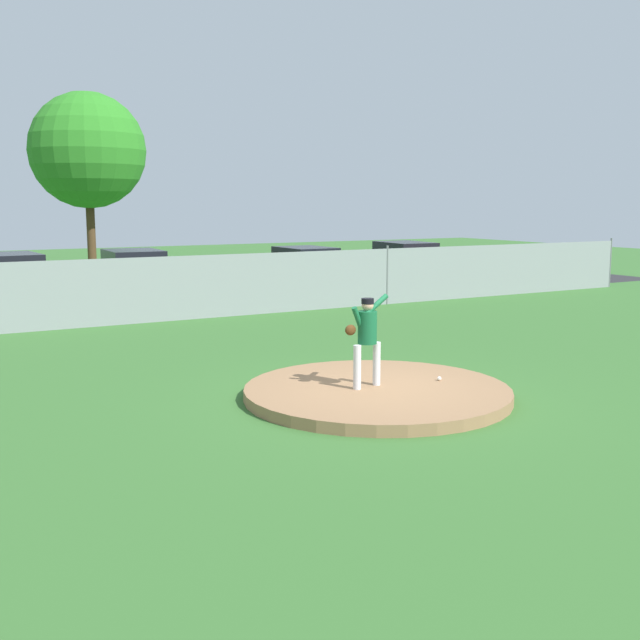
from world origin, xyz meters
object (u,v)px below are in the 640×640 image
parked_car_charcoal (11,285)px  parked_car_teal (305,271)px  parked_car_red (405,265)px  parked_car_slate (134,279)px  pitcher_youth (367,333)px  baseball (439,379)px

parked_car_charcoal → parked_car_teal: 10.27m
parked_car_red → parked_car_slate: parked_car_slate is taller
pitcher_youth → parked_car_teal: size_ratio=0.38×
parked_car_charcoal → parked_car_slate: bearing=0.1°
parked_car_charcoal → parked_car_teal: parked_car_charcoal is taller
pitcher_youth → parked_car_red: (11.07, 14.36, -0.31)m
baseball → parked_car_slate: size_ratio=0.02×
pitcher_youth → parked_car_teal: 15.72m
baseball → parked_car_teal: (5.15, 14.52, 0.55)m
baseball → parked_car_charcoal: (-5.12, 14.15, 0.61)m
baseball → pitcher_youth: bearing=170.8°
parked_car_charcoal → parked_car_red: (14.81, 0.43, -0.02)m
pitcher_youth → parked_car_charcoal: size_ratio=0.37×
parked_car_red → parked_car_slate: size_ratio=1.08×
parked_car_teal → parked_car_red: bearing=0.8°
pitcher_youth → parked_car_charcoal: 14.42m
baseball → parked_car_slate: 14.24m
parked_car_red → parked_car_teal: (-4.54, -0.06, -0.03)m
parked_car_red → parked_car_slate: (-11.05, -0.42, 0.01)m
baseball → parked_car_charcoal: 15.06m
parked_car_red → parked_car_teal: 4.54m
pitcher_youth → parked_car_teal: pitcher_youth is taller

